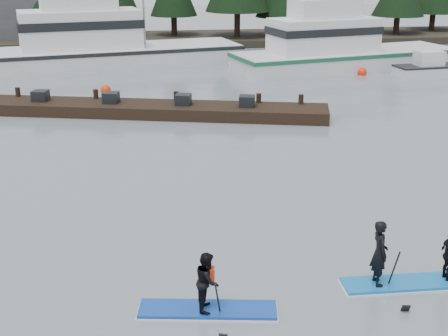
{
  "coord_description": "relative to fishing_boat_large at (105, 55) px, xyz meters",
  "views": [
    {
      "loc": [
        -2.4,
        -11.87,
        7.37
      ],
      "look_at": [
        0.0,
        6.0,
        1.1
      ],
      "focal_mm": 50.0,
      "sensor_mm": 36.0,
      "label": 1
    }
  ],
  "objects": [
    {
      "name": "ground",
      "position": [
        4.75,
        -31.31,
        -0.74
      ],
      "size": [
        160.0,
        160.0,
        0.0
      ],
      "primitive_type": "plane",
      "color": "gray",
      "rests_on": "ground"
    },
    {
      "name": "far_shore",
      "position": [
        4.75,
        10.69,
        -0.44
      ],
      "size": [
        70.0,
        8.0,
        0.6
      ],
      "primitive_type": "cube",
      "color": "#2D281E",
      "rests_on": "ground"
    },
    {
      "name": "treeline",
      "position": [
        4.75,
        10.69,
        -0.74
      ],
      "size": [
        60.0,
        4.0,
        8.0
      ],
      "primitive_type": null,
      "color": "black",
      "rests_on": "ground"
    },
    {
      "name": "fishing_boat_large",
      "position": [
        0.0,
        0.0,
        0.0
      ],
      "size": [
        17.87,
        8.24,
        9.79
      ],
      "rotation": [
        0.0,
        0.0,
        0.21
      ],
      "color": "silver",
      "rests_on": "ground"
    },
    {
      "name": "fishing_boat_medium",
      "position": [
        15.5,
        -3.25,
        -0.1
      ],
      "size": [
        15.71,
        7.71,
        8.91
      ],
      "rotation": [
        0.0,
        0.0,
        0.23
      ],
      "color": "silver",
      "rests_on": "ground"
    },
    {
      "name": "skiff",
      "position": [
        20.98,
        -6.41,
        -0.4
      ],
      "size": [
        5.95,
        2.39,
        0.68
      ],
      "primitive_type": "cube",
      "rotation": [
        0.0,
        0.0,
        0.12
      ],
      "color": "silver",
      "rests_on": "ground"
    },
    {
      "name": "floating_dock",
      "position": [
        2.82,
        -14.1,
        -0.46
      ],
      "size": [
        16.6,
        6.23,
        0.55
      ],
      "primitive_type": "cube",
      "rotation": [
        0.0,
        0.0,
        -0.25
      ],
      "color": "black",
      "rests_on": "ground"
    },
    {
      "name": "buoy_b",
      "position": [
        0.39,
        -8.76,
        -0.74
      ],
      "size": [
        0.58,
        0.58,
        0.58
      ],
      "primitive_type": "sphere",
      "color": "#FF2B0C",
      "rests_on": "ground"
    },
    {
      "name": "buoy_c",
      "position": [
        16.26,
        -5.46,
        -0.74
      ],
      "size": [
        0.58,
        0.58,
        0.58
      ],
      "primitive_type": "sphere",
      "color": "#FF2B0C",
      "rests_on": "ground"
    },
    {
      "name": "paddleboard_solo",
      "position": [
        3.56,
        -31.55,
        -0.22
      ],
      "size": [
        3.05,
        1.28,
        1.87
      ],
      "rotation": [
        0.0,
        0.0,
        -0.16
      ],
      "color": "#113EA6",
      "rests_on": "ground"
    },
    {
      "name": "paddleboard_duo",
      "position": [
        8.34,
        -31.04,
        -0.15
      ],
      "size": [
        3.18,
        1.09,
        2.15
      ],
      "rotation": [
        0.0,
        0.0,
        -0.02
      ],
      "color": "#146DBB",
      "rests_on": "ground"
    }
  ]
}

